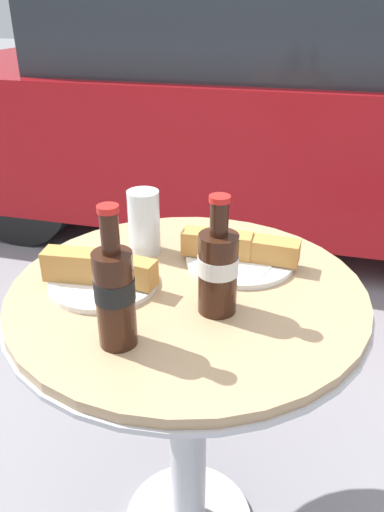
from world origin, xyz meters
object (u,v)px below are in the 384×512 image
at_px(drinking_glass, 144,225).
at_px(lunch_plate_near, 240,253).
at_px(cola_bottle_left, 115,293).
at_px(parked_car, 289,114).
at_px(bistro_table, 188,352).
at_px(cola_bottle_right, 218,268).
at_px(lunch_plate_far, 100,274).

relative_size(drinking_glass, lunch_plate_near, 0.57).
distance_m(drinking_glass, lunch_plate_near, 0.22).
relative_size(cola_bottle_left, drinking_glass, 1.70).
bearing_deg(parked_car, drinking_glass, -93.55).
bearing_deg(cola_bottle_left, lunch_plate_near, 66.40).
xyz_separation_m(lunch_plate_near, parked_car, (-0.08, 2.10, -0.13)).
relative_size(bistro_table, cola_bottle_right, 3.29).
height_order(bistro_table, drinking_glass, drinking_glass).
bearing_deg(parked_car, lunch_plate_near, -87.72).
distance_m(bistro_table, lunch_plate_near, 0.24).
distance_m(bistro_table, cola_bottle_right, 0.27).
xyz_separation_m(cola_bottle_right, drinking_glass, (-0.21, 0.19, -0.02)).
xyz_separation_m(drinking_glass, lunch_plate_near, (0.21, 0.00, -0.04)).
height_order(drinking_glass, lunch_plate_near, drinking_glass).
xyz_separation_m(cola_bottle_left, lunch_plate_far, (-0.10, 0.16, -0.07)).
height_order(cola_bottle_left, lunch_plate_far, cola_bottle_left).
bearing_deg(cola_bottle_left, lunch_plate_far, 122.93).
height_order(bistro_table, cola_bottle_right, cola_bottle_right).
relative_size(cola_bottle_left, lunch_plate_near, 0.97).
distance_m(bistro_table, cola_bottle_left, 0.33).
bearing_deg(cola_bottle_right, lunch_plate_near, 87.79).
xyz_separation_m(bistro_table, parked_car, (-0.00, 2.22, 0.06)).
xyz_separation_m(bistro_table, cola_bottle_left, (-0.06, -0.20, 0.26)).
bearing_deg(cola_bottle_right, parked_car, 91.91).
bearing_deg(bistro_table, cola_bottle_left, -106.91).
xyz_separation_m(cola_bottle_left, lunch_plate_near, (0.14, 0.33, -0.07)).
height_order(drinking_glass, parked_car, parked_car).
distance_m(bistro_table, parked_car, 2.22).
bearing_deg(drinking_glass, cola_bottle_right, -42.30).
distance_m(lunch_plate_near, parked_car, 2.10).
xyz_separation_m(bistro_table, drinking_glass, (-0.13, 0.12, 0.23)).
relative_size(cola_bottle_right, lunch_plate_far, 0.97).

